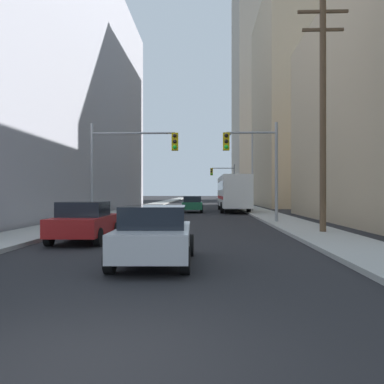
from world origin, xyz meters
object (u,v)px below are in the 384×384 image
(city_bus, at_px, (233,192))
(sedan_red, at_px, (85,221))
(traffic_signal_near_right, at_px, (253,156))
(traffic_signal_near_left, at_px, (130,155))
(sedan_silver, at_px, (155,235))
(traffic_signal_far_right, at_px, (224,177))
(sedan_green, at_px, (192,204))

(city_bus, xyz_separation_m, sedan_red, (-7.21, -24.49, -1.16))
(city_bus, xyz_separation_m, traffic_signal_near_right, (0.18, -15.55, 2.09))
(traffic_signal_near_left, bearing_deg, city_bus, 65.33)
(sedan_red, relative_size, traffic_signal_near_left, 0.70)
(sedan_silver, relative_size, sedan_red, 1.01)
(sedan_silver, bearing_deg, traffic_signal_far_right, 85.44)
(traffic_signal_near_right, bearing_deg, traffic_signal_near_left, 179.99)
(sedan_silver, height_order, traffic_signal_far_right, traffic_signal_far_right)
(sedan_red, relative_size, traffic_signal_far_right, 0.70)
(traffic_signal_near_left, height_order, traffic_signal_far_right, same)
(sedan_green, xyz_separation_m, traffic_signal_near_left, (-3.26, -13.71, 3.34))
(city_bus, distance_m, sedan_red, 25.56)
(city_bus, distance_m, traffic_signal_far_right, 20.49)
(city_bus, distance_m, sedan_green, 4.45)
(traffic_signal_near_right, distance_m, traffic_signal_far_right, 35.93)
(sedan_red, height_order, traffic_signal_near_left, traffic_signal_near_left)
(sedan_silver, height_order, traffic_signal_near_left, traffic_signal_near_left)
(sedan_silver, bearing_deg, city_bus, 82.30)
(city_bus, bearing_deg, sedan_red, -106.40)
(traffic_signal_near_left, xyz_separation_m, traffic_signal_far_right, (7.15, 35.93, -0.08))
(sedan_red, distance_m, traffic_signal_near_left, 9.55)
(sedan_red, xyz_separation_m, traffic_signal_near_left, (0.07, 8.95, 3.34))
(traffic_signal_near_left, bearing_deg, traffic_signal_near_right, -0.01)
(city_bus, relative_size, sedan_green, 2.72)
(sedan_red, height_order, sedan_green, same)
(traffic_signal_far_right, bearing_deg, sedan_green, -99.93)
(city_bus, distance_m, sedan_silver, 29.53)
(sedan_red, bearing_deg, sedan_green, 81.65)
(sedan_silver, xyz_separation_m, traffic_signal_near_left, (-3.19, 13.69, 3.34))
(traffic_signal_near_left, height_order, traffic_signal_near_right, same)
(city_bus, height_order, traffic_signal_far_right, traffic_signal_far_right)
(traffic_signal_near_left, bearing_deg, sedan_silver, -76.90)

